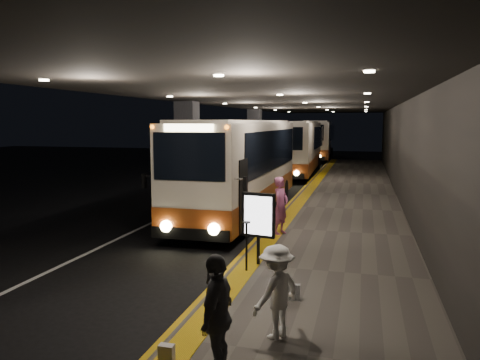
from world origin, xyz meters
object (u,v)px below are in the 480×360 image
Objects in this scene: coach_third at (318,141)px; bag_plain at (167,354)px; passenger_boarding at (281,206)px; info_sign at (258,217)px; passenger_waiting_grey at (217,315)px; coach_main at (241,171)px; coach_second at (298,150)px; passenger_waiting_white at (276,291)px; stanchion_post at (246,247)px; bag_polka at (293,292)px.

coach_third is 41.68× the size of bag_plain.
passenger_boarding is 3.24m from info_sign.
bag_plain is 0.16× the size of info_sign.
bag_plain is at bearing -96.52° from passenger_waiting_grey.
coach_second is at bearing 88.95° from coach_main.
coach_second is 6.43× the size of info_sign.
coach_main is at bearing -93.29° from coach_third.
coach_third is 6.75× the size of passenger_waiting_grey.
coach_second is 6.62× the size of passenger_waiting_grey.
stanchion_post is at bearing -127.48° from passenger_waiting_white.
passenger_waiting_grey is at bearing -156.89° from passenger_boarding.
passenger_waiting_grey is 4.53m from stanchion_post.
coach_main is at bearing 105.60° from stanchion_post.
stanchion_post reaches higher than bag_plain.
passenger_waiting_white is 0.86× the size of info_sign.
coach_second is at bearing 25.29° from passenger_boarding.
bag_polka is (3.11, -36.62, -1.41)m from coach_third.
passenger_boarding is (1.95, -17.89, -0.66)m from coach_second.
passenger_waiting_white is (1.14, -6.89, -0.13)m from passenger_boarding.
passenger_waiting_white is (3.09, -24.78, -0.79)m from coach_second.
info_sign is 0.83m from stanchion_post.
coach_second reaches higher than bag_polka.
stanchion_post is (-0.16, -0.55, -0.61)m from info_sign.
passenger_waiting_grey reaches higher than bag_plain.
passenger_waiting_white is (3.29, -10.34, -0.79)m from coach_main.
bag_plain is at bearing -80.78° from coach_main.
bag_polka is 3.18m from bag_plain.
coach_third is 36.78m from bag_polka.
coach_second is (0.20, 14.44, -0.01)m from coach_main.
stanchion_post is (1.79, -35.13, -0.99)m from coach_third.
stanchion_post is at bearing -89.91° from coach_third.
passenger_boarding is at bearing -58.30° from coach_main.
passenger_boarding is 6.99m from passenger_waiting_white.
coach_third is 6.55× the size of info_sign.
coach_third reaches higher than bag_polka.
coach_third is at bearing 89.29° from coach_main.
stanchion_post is (-0.71, 4.46, -0.28)m from passenger_waiting_grey.
info_sign is 1.52× the size of stanchion_post.
bag_polka is 1.14× the size of bag_plain.
bag_plain is (-0.22, -8.12, -0.75)m from passenger_boarding.
info_sign is (-1.12, 3.66, 0.43)m from passenger_waiting_white.
coach_main reaches higher than coach_second.
coach_third is at bearing 22.59° from passenger_boarding.
stanchion_post is (1.81, -21.66, -0.97)m from coach_second.
coach_second reaches higher than passenger_waiting_white.
coach_second is at bearing 97.70° from bag_polka.
passenger_waiting_grey is (2.50, -39.59, -0.72)m from coach_third.
passenger_waiting_white is at bearing -72.58° from coach_main.
passenger_waiting_white is (3.07, -38.24, -0.81)m from coach_third.
passenger_boarding is 1.17× the size of passenger_waiting_white.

